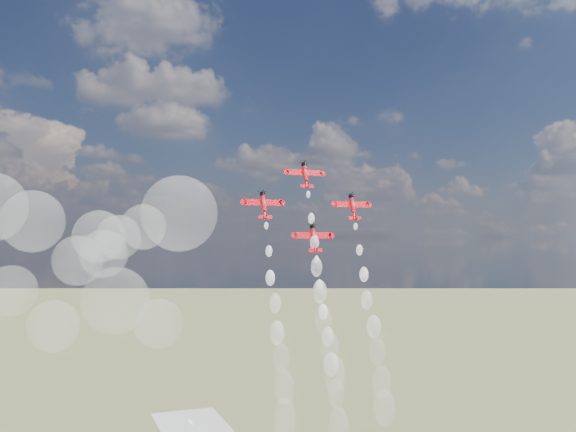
{
  "coord_description": "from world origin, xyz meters",
  "views": [
    {
      "loc": [
        -59.51,
        -147.1,
        84.19
      ],
      "look_at": [
        -2.9,
        -0.49,
        89.68
      ],
      "focal_mm": 38.0,
      "sensor_mm": 36.0,
      "label": 1
    }
  ],
  "objects_px": {
    "plane_lead": "(305,175)",
    "plane_slot": "(314,238)",
    "plane_right": "(353,206)",
    "plane_left": "(264,205)"
  },
  "relations": [
    {
      "from": "plane_right",
      "to": "plane_slot",
      "type": "xyz_separation_m",
      "value": [
        -12.68,
        -2.8,
        -8.42
      ]
    },
    {
      "from": "plane_lead",
      "to": "plane_left",
      "type": "relative_size",
      "value": 1.0
    },
    {
      "from": "plane_lead",
      "to": "plane_slot",
      "type": "bearing_deg",
      "value": -90.0
    },
    {
      "from": "plane_left",
      "to": "plane_lead",
      "type": "bearing_deg",
      "value": 12.46
    },
    {
      "from": "plane_lead",
      "to": "plane_right",
      "type": "distance_m",
      "value": 15.48
    },
    {
      "from": "plane_right",
      "to": "plane_slot",
      "type": "relative_size",
      "value": 1.0
    },
    {
      "from": "plane_right",
      "to": "plane_lead",
      "type": "bearing_deg",
      "value": 167.54
    },
    {
      "from": "plane_lead",
      "to": "plane_right",
      "type": "bearing_deg",
      "value": -12.46
    },
    {
      "from": "plane_right",
      "to": "plane_slot",
      "type": "bearing_deg",
      "value": -167.54
    },
    {
      "from": "plane_lead",
      "to": "plane_slot",
      "type": "height_order",
      "value": "plane_lead"
    }
  ]
}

